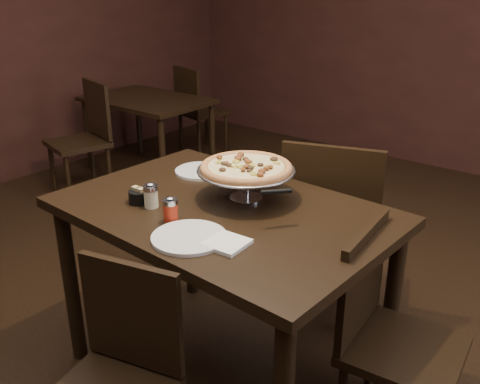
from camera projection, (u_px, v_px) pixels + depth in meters
The scene contains 16 objects.
room at pixel (210, 68), 1.95m from camera, with size 6.04×7.04×2.84m.
dining_table at pixel (223, 231), 2.22m from camera, with size 1.38×0.95×0.84m.
background_table at pixel (148, 108), 4.79m from camera, with size 1.10×0.73×0.69m.
pizza_stand at pixel (246, 168), 2.21m from camera, with size 0.41×0.41×0.17m.
parmesan_shaker at pixel (151, 196), 2.16m from camera, with size 0.06×0.06×0.11m.
pepper_flake_shaker at pixel (170, 210), 2.03m from camera, with size 0.06×0.06×0.10m.
packet_caddy at pixel (139, 196), 2.21m from camera, with size 0.09×0.09×0.07m.
napkin_stack at pixel (227, 243), 1.87m from camera, with size 0.14×0.14×0.01m, color white.
plate_left at pixel (201, 171), 2.55m from camera, with size 0.25×0.25×0.01m, color white.
plate_near at pixel (189, 237), 1.91m from camera, with size 0.27×0.27×0.01m, color white.
serving_spatula at pixel (276, 192), 1.97m from camera, with size 0.15×0.15×0.02m.
chair_far at pixel (332, 226), 2.67m from camera, with size 0.59×0.59×1.01m.
chair_near at pixel (117, 375), 1.82m from camera, with size 0.47×0.47×0.84m.
chair_side at pixel (387, 331), 2.00m from camera, with size 0.45×0.45×0.88m.
bg_chair_far at pixel (197, 107), 5.33m from camera, with size 0.49×0.49×0.87m.
bg_chair_near at pixel (85, 134), 4.34m from camera, with size 0.52×0.52×0.92m.
Camera 1 is at (1.37, -1.46, 1.72)m, focal length 40.00 mm.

